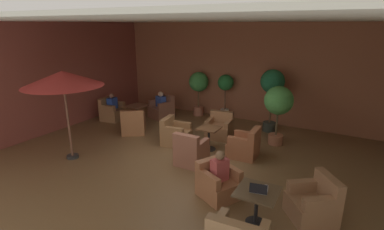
{
  "coord_description": "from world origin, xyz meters",
  "views": [
    {
      "loc": [
        3.87,
        -6.43,
        3.56
      ],
      "look_at": [
        0.0,
        0.43,
        1.15
      ],
      "focal_mm": 27.72,
      "sensor_mm": 36.0,
      "label": 1
    }
  ],
  "objects_px": {
    "patron_blue_shirt": "(220,167)",
    "open_laptop": "(258,190)",
    "potted_tree_right_corner": "(225,88)",
    "potted_tree_mid_left": "(278,104)",
    "cafe_table_mid_center": "(137,110)",
    "potted_tree_mid_right": "(199,85)",
    "armchair_front_left_south": "(314,204)",
    "armchair_front_left_north": "(218,183)",
    "armchair_mid_center_north": "(134,124)",
    "iced_drink_cup": "(266,188)",
    "cafe_table_front_right": "(209,134)",
    "patron_with_friend": "(161,100)",
    "armchair_front_right_east": "(219,128)",
    "armchair_front_right_south": "(175,134)",
    "armchair_mid_center_east": "(162,109)",
    "potted_tree_left_corner": "(272,86)",
    "armchair_front_right_west": "(191,152)",
    "armchair_mid_center_south": "(112,111)",
    "armchair_front_right_north": "(245,146)",
    "patron_by_window": "(112,102)",
    "patio_umbrella_tall_red": "(63,79)",
    "cafe_table_front_left": "(257,198)"
  },
  "relations": [
    {
      "from": "cafe_table_front_left",
      "to": "potted_tree_right_corner",
      "type": "height_order",
      "value": "potted_tree_right_corner"
    },
    {
      "from": "armchair_front_right_south",
      "to": "armchair_mid_center_east",
      "type": "xyz_separation_m",
      "value": [
        -1.97,
        2.1,
        0.01
      ]
    },
    {
      "from": "armchair_front_right_west",
      "to": "iced_drink_cup",
      "type": "xyz_separation_m",
      "value": [
        2.4,
        -1.49,
        0.4
      ]
    },
    {
      "from": "cafe_table_mid_center",
      "to": "iced_drink_cup",
      "type": "bearing_deg",
      "value": -30.7
    },
    {
      "from": "armchair_front_right_north",
      "to": "iced_drink_cup",
      "type": "bearing_deg",
      "value": -63.32
    },
    {
      "from": "potted_tree_right_corner",
      "to": "open_laptop",
      "type": "relative_size",
      "value": 5.06
    },
    {
      "from": "armchair_front_left_south",
      "to": "armchair_front_right_east",
      "type": "relative_size",
      "value": 1.23
    },
    {
      "from": "patio_umbrella_tall_red",
      "to": "cafe_table_front_right",
      "type": "bearing_deg",
      "value": 38.24
    },
    {
      "from": "armchair_front_left_north",
      "to": "open_laptop",
      "type": "bearing_deg",
      "value": -27.69
    },
    {
      "from": "patron_with_friend",
      "to": "iced_drink_cup",
      "type": "distance_m",
      "value": 7.08
    },
    {
      "from": "potted_tree_right_corner",
      "to": "potted_tree_mid_left",
      "type": "bearing_deg",
      "value": -32.63
    },
    {
      "from": "armchair_front_right_east",
      "to": "patron_with_friend",
      "type": "bearing_deg",
      "value": 164.09
    },
    {
      "from": "cafe_table_mid_center",
      "to": "potted_tree_mid_right",
      "type": "xyz_separation_m",
      "value": [
        1.53,
        2.02,
        0.74
      ]
    },
    {
      "from": "armchair_front_right_south",
      "to": "armchair_front_right_west",
      "type": "relative_size",
      "value": 0.97
    },
    {
      "from": "potted_tree_right_corner",
      "to": "patron_by_window",
      "type": "bearing_deg",
      "value": -150.18
    },
    {
      "from": "cafe_table_front_right",
      "to": "potted_tree_left_corner",
      "type": "relative_size",
      "value": 0.32
    },
    {
      "from": "iced_drink_cup",
      "to": "armchair_mid_center_south",
      "type": "bearing_deg",
      "value": 154.48
    },
    {
      "from": "cafe_table_front_left",
      "to": "patron_by_window",
      "type": "relative_size",
      "value": 1.28
    },
    {
      "from": "armchair_front_left_south",
      "to": "iced_drink_cup",
      "type": "distance_m",
      "value": 1.07
    },
    {
      "from": "armchair_front_right_south",
      "to": "patron_with_friend",
      "type": "bearing_deg",
      "value": 133.98
    },
    {
      "from": "armchair_mid_center_south",
      "to": "patron_by_window",
      "type": "xyz_separation_m",
      "value": [
        0.04,
        0.01,
        0.37
      ]
    },
    {
      "from": "cafe_table_front_right",
      "to": "armchair_mid_center_north",
      "type": "distance_m",
      "value": 2.83
    },
    {
      "from": "potted_tree_mid_left",
      "to": "potted_tree_right_corner",
      "type": "relative_size",
      "value": 1.04
    },
    {
      "from": "armchair_front_right_east",
      "to": "open_laptop",
      "type": "bearing_deg",
      "value": -56.88
    },
    {
      "from": "armchair_mid_center_east",
      "to": "potted_tree_left_corner",
      "type": "height_order",
      "value": "potted_tree_left_corner"
    },
    {
      "from": "armchair_front_right_south",
      "to": "patron_by_window",
      "type": "relative_size",
      "value": 1.48
    },
    {
      "from": "armchair_front_left_south",
      "to": "potted_tree_right_corner",
      "type": "bearing_deg",
      "value": 128.86
    },
    {
      "from": "iced_drink_cup",
      "to": "cafe_table_front_right",
      "type": "bearing_deg",
      "value": 133.05
    },
    {
      "from": "patio_umbrella_tall_red",
      "to": "open_laptop",
      "type": "xyz_separation_m",
      "value": [
        5.35,
        -0.29,
        -1.48
      ]
    },
    {
      "from": "armchair_front_left_south",
      "to": "armchair_mid_center_north",
      "type": "height_order",
      "value": "armchair_front_left_south"
    },
    {
      "from": "cafe_table_front_right",
      "to": "cafe_table_mid_center",
      "type": "xyz_separation_m",
      "value": [
        -3.45,
        0.9,
        0.03
      ]
    },
    {
      "from": "armchair_front_right_west",
      "to": "armchair_mid_center_south",
      "type": "height_order",
      "value": "armchair_front_right_west"
    },
    {
      "from": "armchair_mid_center_north",
      "to": "armchair_front_right_south",
      "type": "bearing_deg",
      "value": -3.46
    },
    {
      "from": "cafe_table_mid_center",
      "to": "potted_tree_right_corner",
      "type": "distance_m",
      "value": 3.45
    },
    {
      "from": "cafe_table_front_right",
      "to": "cafe_table_mid_center",
      "type": "height_order",
      "value": "same"
    },
    {
      "from": "armchair_front_right_north",
      "to": "patron_by_window",
      "type": "height_order",
      "value": "patron_by_window"
    },
    {
      "from": "armchair_mid_center_north",
      "to": "iced_drink_cup",
      "type": "bearing_deg",
      "value": -25.91
    },
    {
      "from": "cafe_table_front_right",
      "to": "patron_with_friend",
      "type": "xyz_separation_m",
      "value": [
        -3.06,
        1.91,
        0.24
      ]
    },
    {
      "from": "patio_umbrella_tall_red",
      "to": "patron_blue_shirt",
      "type": "distance_m",
      "value": 4.62
    },
    {
      "from": "armchair_front_left_south",
      "to": "armchair_front_right_north",
      "type": "xyz_separation_m",
      "value": [
        -2.09,
        2.02,
        -0.01
      ]
    },
    {
      "from": "potted_tree_left_corner",
      "to": "iced_drink_cup",
      "type": "distance_m",
      "value": 5.27
    },
    {
      "from": "patron_with_friend",
      "to": "armchair_mid_center_east",
      "type": "bearing_deg",
      "value": 69.06
    },
    {
      "from": "armchair_mid_center_south",
      "to": "armchair_front_left_north",
      "type": "bearing_deg",
      "value": -26.36
    },
    {
      "from": "potted_tree_left_corner",
      "to": "open_laptop",
      "type": "xyz_separation_m",
      "value": [
        1.19,
        -5.15,
        -0.85
      ]
    },
    {
      "from": "potted_tree_right_corner",
      "to": "armchair_front_right_south",
      "type": "bearing_deg",
      "value": -96.06
    },
    {
      "from": "cafe_table_front_right",
      "to": "armchair_front_right_west",
      "type": "distance_m",
      "value": 1.1
    },
    {
      "from": "patron_with_friend",
      "to": "armchair_front_right_south",
      "type": "bearing_deg",
      "value": -46.02
    },
    {
      "from": "armchair_mid_center_east",
      "to": "armchair_mid_center_south",
      "type": "bearing_deg",
      "value": -141.51
    },
    {
      "from": "patron_blue_shirt",
      "to": "open_laptop",
      "type": "xyz_separation_m",
      "value": [
        0.99,
        -0.52,
        0.04
      ]
    },
    {
      "from": "cafe_table_front_right",
      "to": "armchair_mid_center_south",
      "type": "height_order",
      "value": "armchair_mid_center_south"
    }
  ]
}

